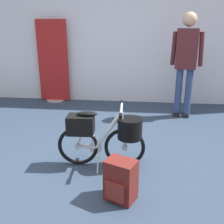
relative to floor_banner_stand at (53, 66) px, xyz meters
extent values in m
plane|color=#2D3D51|center=(1.49, -2.57, -0.71)|extent=(6.89, 6.89, 0.00)
cube|color=silver|center=(1.49, 0.16, 0.77)|extent=(6.89, 0.10, 2.95)
cylinder|color=#B7B7BC|center=(0.00, 0.00, -0.70)|extent=(0.36, 0.36, 0.02)
cube|color=#A51E1E|center=(0.00, 0.00, 0.10)|extent=(0.60, 0.02, 1.57)
torus|color=black|center=(1.59, -2.44, -0.49)|extent=(0.44, 0.06, 0.44)
cylinder|color=#B7B7BC|center=(1.59, -2.44, -0.49)|extent=(0.06, 0.05, 0.06)
torus|color=black|center=(1.08, -2.47, -0.49)|extent=(0.44, 0.06, 0.44)
cylinder|color=#B7B7BC|center=(1.08, -2.47, -0.49)|extent=(0.06, 0.05, 0.06)
cylinder|color=silver|center=(1.18, -2.46, -0.49)|extent=(0.20, 0.05, 0.05)
cylinder|color=silver|center=(1.41, -2.45, -0.29)|extent=(0.31, 0.06, 0.43)
cylinder|color=silver|center=(1.23, -2.46, -0.31)|extent=(0.12, 0.04, 0.37)
cylinder|color=silver|center=(1.18, -2.46, -0.49)|extent=(0.20, 0.04, 0.04)
cylinder|color=silver|center=(1.57, -2.44, -0.29)|extent=(0.07, 0.03, 0.40)
cylinder|color=silver|center=(1.13, -2.47, -0.31)|extent=(0.13, 0.03, 0.36)
ellipsoid|color=black|center=(1.19, -2.46, -0.11)|extent=(0.22, 0.10, 0.05)
cylinder|color=#B7B7BC|center=(1.55, -2.44, -0.07)|extent=(0.03, 0.03, 0.04)
cylinder|color=#B7B7BC|center=(1.55, -2.44, -0.05)|extent=(0.05, 0.44, 0.03)
cylinder|color=black|center=(1.56, -2.66, -0.05)|extent=(0.04, 0.09, 0.04)
cylinder|color=black|center=(1.53, -2.22, -0.05)|extent=(0.04, 0.09, 0.04)
cylinder|color=#B7B7BC|center=(1.27, -2.46, -0.50)|extent=(0.14, 0.02, 0.14)
cylinder|color=#B7B7BC|center=(1.31, -2.55, -0.61)|extent=(0.03, 0.19, 0.21)
cylinder|color=black|center=(1.64, -2.44, -0.26)|extent=(0.27, 0.27, 0.22)
cube|color=black|center=(1.12, -2.47, -0.23)|extent=(0.29, 0.21, 0.20)
cylinder|color=navy|center=(2.52, -0.72, -0.30)|extent=(0.11, 0.11, 0.81)
cube|color=black|center=(2.53, -0.67, -0.67)|extent=(0.15, 0.26, 0.07)
cylinder|color=navy|center=(2.36, -0.67, -0.30)|extent=(0.11, 0.11, 0.81)
cube|color=black|center=(2.37, -0.63, -0.67)|extent=(0.15, 0.26, 0.07)
cube|color=#4C1E23|center=(2.44, -0.70, 0.41)|extent=(0.36, 0.28, 0.62)
cylinder|color=#4C1E23|center=(2.64, -0.74, 0.41)|extent=(0.13, 0.12, 0.53)
cylinder|color=#4C1E23|center=(2.24, -0.63, 0.41)|extent=(0.10, 0.12, 0.53)
sphere|color=tan|center=(2.44, -0.70, 0.85)|extent=(0.22, 0.22, 0.22)
cube|color=maroon|center=(1.59, -3.01, -0.52)|extent=(0.31, 0.27, 0.38)
cube|color=maroon|center=(1.55, -3.11, -0.57)|extent=(0.18, 0.10, 0.17)
camera|label=1|loc=(1.74, -4.95, 0.76)|focal=41.36mm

